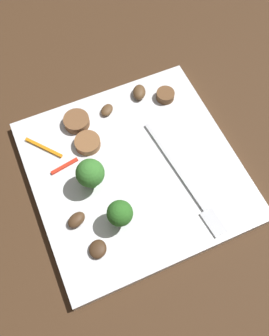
% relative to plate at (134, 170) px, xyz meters
% --- Properties ---
extents(ground_plane, '(1.40, 1.40, 0.00)m').
position_rel_plate_xyz_m(ground_plane, '(0.00, 0.00, -0.01)').
color(ground_plane, '#422B19').
extents(plate, '(0.27, 0.27, 0.01)m').
position_rel_plate_xyz_m(plate, '(0.00, 0.00, 0.00)').
color(plate, white).
rests_on(plate, ground_plane).
extents(fork, '(0.18, 0.03, 0.00)m').
position_rel_plate_xyz_m(fork, '(0.05, 0.05, 0.01)').
color(fork, silver).
rests_on(fork, plate).
extents(broccoli_floret_0, '(0.03, 0.03, 0.05)m').
position_rel_plate_xyz_m(broccoli_floret_0, '(0.06, -0.04, 0.04)').
color(broccoli_floret_0, '#347525').
rests_on(broccoli_floret_0, plate).
extents(broccoli_floret_1, '(0.04, 0.04, 0.05)m').
position_rel_plate_xyz_m(broccoli_floret_1, '(-0.00, -0.06, 0.04)').
color(broccoli_floret_1, '#408630').
rests_on(broccoli_floret_1, plate).
extents(sausage_slice_0, '(0.04, 0.04, 0.01)m').
position_rel_plate_xyz_m(sausage_slice_0, '(-0.10, -0.05, 0.01)').
color(sausage_slice_0, brown).
rests_on(sausage_slice_0, plate).
extents(sausage_slice_1, '(0.04, 0.04, 0.01)m').
position_rel_plate_xyz_m(sausage_slice_1, '(-0.09, 0.09, 0.01)').
color(sausage_slice_1, brown).
rests_on(sausage_slice_1, plate).
extents(sausage_slice_2, '(0.05, 0.05, 0.01)m').
position_rel_plate_xyz_m(sausage_slice_2, '(-0.06, -0.04, 0.01)').
color(sausage_slice_2, brown).
rests_on(sausage_slice_2, plate).
extents(mushroom_0, '(0.03, 0.03, 0.01)m').
position_rel_plate_xyz_m(mushroom_0, '(0.08, -0.08, 0.01)').
color(mushroom_0, '#422B19').
rests_on(mushroom_0, plate).
extents(mushroom_1, '(0.03, 0.03, 0.01)m').
position_rel_plate_xyz_m(mushroom_1, '(-0.11, 0.05, 0.01)').
color(mushroom_1, brown).
rests_on(mushroom_1, plate).
extents(mushroom_2, '(0.02, 0.03, 0.01)m').
position_rel_plate_xyz_m(mushroom_2, '(0.04, -0.09, 0.01)').
color(mushroom_2, '#4C331E').
rests_on(mushroom_2, plate).
extents(mushroom_3, '(0.03, 0.03, 0.01)m').
position_rel_plate_xyz_m(mushroom_3, '(-0.10, 0.00, 0.01)').
color(mushroom_3, brown).
rests_on(mushroom_3, plate).
extents(pepper_strip_1, '(0.05, 0.04, 0.00)m').
position_rel_plate_xyz_m(pepper_strip_1, '(-0.08, -0.10, 0.01)').
color(pepper_strip_1, orange).
rests_on(pepper_strip_1, plate).
extents(pepper_strip_2, '(0.01, 0.04, 0.00)m').
position_rel_plate_xyz_m(pepper_strip_2, '(-0.04, -0.08, 0.01)').
color(pepper_strip_2, red).
rests_on(pepper_strip_2, plate).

